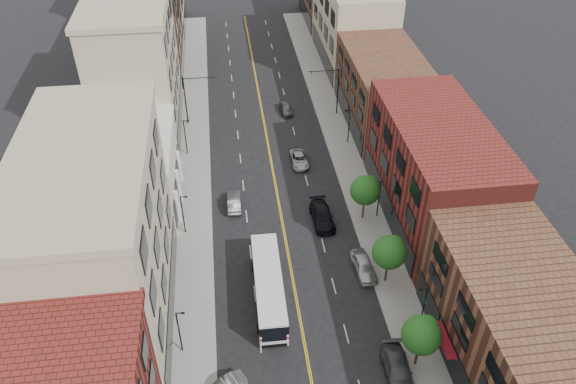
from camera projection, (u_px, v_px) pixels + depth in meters
name	position (u px, v px, depth m)	size (l,w,h in m)	color
sidewalk_left	(195.00, 175.00, 71.68)	(4.00, 110.00, 0.15)	gray
sidewalk_right	(348.00, 163.00, 73.68)	(4.00, 110.00, 0.15)	gray
bldg_l_tanoffice	(102.00, 246.00, 48.26)	(10.00, 22.00, 18.00)	tan
bldg_l_white	(131.00, 172.00, 65.43)	(10.00, 14.00, 8.00)	silver
bldg_l_far_a	(136.00, 69.00, 75.69)	(10.00, 20.00, 18.00)	tan
bldg_l_far_b	(148.00, 24.00, 92.29)	(10.00, 20.00, 15.00)	brown
bldg_r_near	(534.00, 358.00, 43.94)	(10.00, 26.00, 10.00)	brown
bldg_r_mid	(435.00, 171.00, 62.14)	(10.00, 22.00, 12.00)	maroon
bldg_r_far_a	(384.00, 91.00, 79.21)	(10.00, 20.00, 10.00)	brown
bldg_r_far_b	(353.00, 22.00, 94.44)	(10.00, 22.00, 14.00)	tan
tree_r_1	(422.00, 334.00, 46.90)	(3.40, 3.40, 5.59)	black
tree_r_2	(390.00, 251.00, 54.74)	(3.40, 3.40, 5.59)	black
tree_r_3	(366.00, 189.00, 62.57)	(3.40, 3.40, 5.59)	black
lamp_l_1	(179.00, 330.00, 48.64)	(0.81, 0.55, 5.05)	black
lamp_l_2	(183.00, 213.00, 61.18)	(0.81, 0.55, 5.05)	black
lamp_l_3	(185.00, 135.00, 73.73)	(0.81, 0.55, 5.05)	black
lamp_r_1	(423.00, 305.00, 50.84)	(0.81, 0.55, 5.05)	black
lamp_r_2	(379.00, 197.00, 63.38)	(0.81, 0.55, 5.05)	black
lamp_r_3	(349.00, 124.00, 75.93)	(0.81, 0.55, 5.05)	black
signal_mast_left	(190.00, 95.00, 79.04)	(4.49, 0.18, 7.20)	black
signal_mast_right	(333.00, 86.00, 81.10)	(4.49, 0.18, 7.20)	black
city_bus	(269.00, 286.00, 54.27)	(3.07, 12.14, 3.11)	silver
car_parked_mid	(398.00, 370.00, 47.97)	(2.23, 5.48, 1.59)	#414145
car_parked_far	(364.00, 266.00, 57.73)	(1.92, 4.78, 1.63)	#BABDC2
car_lane_behind	(234.00, 202.00, 66.28)	(1.53, 4.39, 1.45)	#57565C
car_lane_a	(322.00, 216.00, 64.06)	(2.28, 5.61, 1.63)	black
car_lane_b	(299.00, 159.00, 73.38)	(2.12, 4.60, 1.28)	#A3A6AB
car_lane_c	(286.00, 108.00, 84.00)	(1.57, 3.90, 1.33)	#45454A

